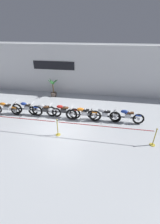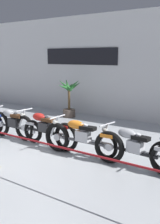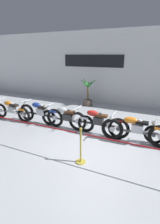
{
  "view_description": "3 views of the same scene",
  "coord_description": "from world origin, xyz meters",
  "px_view_note": "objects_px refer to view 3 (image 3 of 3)",
  "views": [
    {
      "loc": [
        2.51,
        -7.77,
        5.33
      ],
      "look_at": [
        1.12,
        0.36,
        0.7
      ],
      "focal_mm": 24.0,
      "sensor_mm": 36.0,
      "label": 1
    },
    {
      "loc": [
        5.24,
        -4.95,
        2.48
      ],
      "look_at": [
        0.64,
        1.37,
        0.94
      ],
      "focal_mm": 45.0,
      "sensor_mm": 36.0,
      "label": 2
    },
    {
      "loc": [
        1.89,
        -5.06,
        2.88
      ],
      "look_at": [
        -0.55,
        0.16,
        0.96
      ],
      "focal_mm": 28.0,
      "sensor_mm": 36.0,
      "label": 3
    }
  ],
  "objects_px": {
    "motorcycle_blue_1": "(40,113)",
    "stanchion_far_left": "(33,128)",
    "motorcycle_orange_0": "(12,110)",
    "motorcycle_orange_4": "(135,130)",
    "motorcycle_red_3": "(97,122)",
    "motorcycle_silver_2": "(66,118)",
    "stanchion_mid_left": "(81,151)",
    "potted_palm_left_of_row": "(88,92)"
  },
  "relations": [
    {
      "from": "motorcycle_blue_1",
      "to": "potted_palm_left_of_row",
      "type": "distance_m",
      "value": 3.56
    },
    {
      "from": "motorcycle_red_3",
      "to": "stanchion_far_left",
      "type": "height_order",
      "value": "stanchion_far_left"
    },
    {
      "from": "motorcycle_orange_0",
      "to": "potted_palm_left_of_row",
      "type": "relative_size",
      "value": 1.28
    },
    {
      "from": "motorcycle_orange_0",
      "to": "stanchion_far_left",
      "type": "height_order",
      "value": "stanchion_far_left"
    },
    {
      "from": "motorcycle_silver_2",
      "to": "stanchion_mid_left",
      "type": "distance_m",
      "value": 2.44
    },
    {
      "from": "motorcycle_orange_0",
      "to": "motorcycle_orange_4",
      "type": "xyz_separation_m",
      "value": [
        5.44,
        0.06,
        0.02
      ]
    },
    {
      "from": "motorcycle_blue_1",
      "to": "potted_palm_left_of_row",
      "type": "height_order",
      "value": "potted_palm_left_of_row"
    },
    {
      "from": "motorcycle_orange_0",
      "to": "motorcycle_orange_4",
      "type": "bearing_deg",
      "value": 0.66
    },
    {
      "from": "stanchion_mid_left",
      "to": "stanchion_far_left",
      "type": "bearing_deg",
      "value": 180.0
    },
    {
      "from": "potted_palm_left_of_row",
      "to": "stanchion_far_left",
      "type": "bearing_deg",
      "value": -85.35
    },
    {
      "from": "motorcycle_blue_1",
      "to": "potted_palm_left_of_row",
      "type": "bearing_deg",
      "value": 77.43
    },
    {
      "from": "motorcycle_orange_0",
      "to": "stanchion_mid_left",
      "type": "relative_size",
      "value": 2.0
    },
    {
      "from": "motorcycle_orange_4",
      "to": "potted_palm_left_of_row",
      "type": "bearing_deg",
      "value": 131.86
    },
    {
      "from": "motorcycle_red_3",
      "to": "potted_palm_left_of_row",
      "type": "relative_size",
      "value": 1.46
    },
    {
      "from": "motorcycle_silver_2",
      "to": "stanchion_far_left",
      "type": "bearing_deg",
      "value": -91.93
    },
    {
      "from": "motorcycle_red_3",
      "to": "stanchion_far_left",
      "type": "bearing_deg",
      "value": -125.78
    },
    {
      "from": "stanchion_mid_left",
      "to": "motorcycle_silver_2",
      "type": "bearing_deg",
      "value": 128.68
    },
    {
      "from": "motorcycle_orange_0",
      "to": "stanchion_far_left",
      "type": "relative_size",
      "value": 0.2
    },
    {
      "from": "motorcycle_silver_2",
      "to": "stanchion_mid_left",
      "type": "xyz_separation_m",
      "value": [
        1.52,
        -1.9,
        -0.09
      ]
    },
    {
      "from": "potted_palm_left_of_row",
      "to": "motorcycle_silver_2",
      "type": "bearing_deg",
      "value": -81.75
    },
    {
      "from": "motorcycle_orange_4",
      "to": "motorcycle_orange_0",
      "type": "bearing_deg",
      "value": -179.34
    },
    {
      "from": "motorcycle_orange_0",
      "to": "potted_palm_left_of_row",
      "type": "distance_m",
      "value": 4.28
    },
    {
      "from": "motorcycle_orange_0",
      "to": "motorcycle_silver_2",
      "type": "distance_m",
      "value": 2.75
    },
    {
      "from": "motorcycle_blue_1",
      "to": "stanchion_far_left",
      "type": "relative_size",
      "value": 0.22
    },
    {
      "from": "motorcycle_blue_1",
      "to": "stanchion_mid_left",
      "type": "height_order",
      "value": "stanchion_mid_left"
    },
    {
      "from": "motorcycle_orange_0",
      "to": "stanchion_mid_left",
      "type": "height_order",
      "value": "stanchion_mid_left"
    },
    {
      "from": "motorcycle_blue_1",
      "to": "motorcycle_orange_4",
      "type": "bearing_deg",
      "value": -1.5
    },
    {
      "from": "potted_palm_left_of_row",
      "to": "stanchion_far_left",
      "type": "xyz_separation_m",
      "value": [
        0.43,
        -5.35,
        -0.06
      ]
    },
    {
      "from": "motorcycle_orange_0",
      "to": "motorcycle_silver_2",
      "type": "xyz_separation_m",
      "value": [
        2.74,
        0.19,
        -0.01
      ]
    },
    {
      "from": "motorcycle_orange_0",
      "to": "motorcycle_silver_2",
      "type": "bearing_deg",
      "value": 3.94
    },
    {
      "from": "motorcycle_orange_0",
      "to": "motorcycle_blue_1",
      "type": "distance_m",
      "value": 1.48
    },
    {
      "from": "motorcycle_orange_0",
      "to": "motorcycle_silver_2",
      "type": "height_order",
      "value": "motorcycle_orange_0"
    },
    {
      "from": "motorcycle_silver_2",
      "to": "motorcycle_orange_0",
      "type": "bearing_deg",
      "value": -176.06
    },
    {
      "from": "motorcycle_blue_1",
      "to": "motorcycle_red_3",
      "type": "distance_m",
      "value": 2.57
    },
    {
      "from": "motorcycle_orange_0",
      "to": "potted_palm_left_of_row",
      "type": "height_order",
      "value": "potted_palm_left_of_row"
    },
    {
      "from": "motorcycle_silver_2",
      "to": "motorcycle_orange_4",
      "type": "distance_m",
      "value": 2.7
    },
    {
      "from": "motorcycle_blue_1",
      "to": "stanchion_far_left",
      "type": "xyz_separation_m",
      "value": [
        1.21,
        -1.88,
        0.25
      ]
    },
    {
      "from": "motorcycle_blue_1",
      "to": "motorcycle_orange_4",
      "type": "distance_m",
      "value": 3.97
    },
    {
      "from": "motorcycle_orange_4",
      "to": "stanchion_far_left",
      "type": "xyz_separation_m",
      "value": [
        -2.76,
        -1.78,
        0.26
      ]
    },
    {
      "from": "motorcycle_red_3",
      "to": "potted_palm_left_of_row",
      "type": "height_order",
      "value": "potted_palm_left_of_row"
    },
    {
      "from": "motorcycle_red_3",
      "to": "stanchion_mid_left",
      "type": "bearing_deg",
      "value": -83.34
    },
    {
      "from": "motorcycle_silver_2",
      "to": "potted_palm_left_of_row",
      "type": "distance_m",
      "value": 3.5
    }
  ]
}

